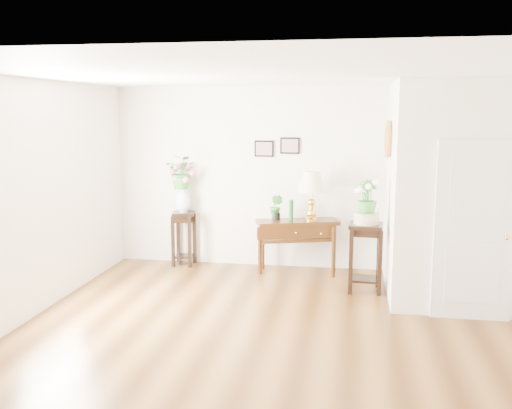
% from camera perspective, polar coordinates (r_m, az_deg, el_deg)
% --- Properties ---
extents(floor, '(6.00, 5.50, 0.02)m').
position_cam_1_polar(floor, '(6.47, 2.86, -12.63)').
color(floor, brown).
rests_on(floor, ground).
extents(ceiling, '(6.00, 5.50, 0.02)m').
position_cam_1_polar(ceiling, '(6.02, 3.08, 12.94)').
color(ceiling, white).
rests_on(ceiling, ground).
extents(wall_back, '(6.00, 0.02, 2.80)m').
position_cam_1_polar(wall_back, '(8.80, 5.02, 2.62)').
color(wall_back, silver).
rests_on(wall_back, ground).
extents(wall_front, '(6.00, 0.02, 2.80)m').
position_cam_1_polar(wall_front, '(3.44, -2.34, -7.84)').
color(wall_front, silver).
rests_on(wall_front, ground).
extents(wall_left, '(0.02, 5.50, 2.80)m').
position_cam_1_polar(wall_left, '(7.08, -21.91, 0.37)').
color(wall_left, silver).
rests_on(wall_left, ground).
extents(partition, '(1.80, 1.95, 2.80)m').
position_cam_1_polar(partition, '(7.94, 19.73, 1.39)').
color(partition, silver).
rests_on(partition, floor).
extents(door, '(0.90, 0.05, 2.10)m').
position_cam_1_polar(door, '(7.02, 20.99, -2.54)').
color(door, silver).
rests_on(door, floor).
extents(art_print_left, '(0.30, 0.02, 0.25)m').
position_cam_1_polar(art_print_left, '(8.82, 0.81, 5.61)').
color(art_print_left, black).
rests_on(art_print_left, wall_back).
extents(art_print_right, '(0.30, 0.02, 0.25)m').
position_cam_1_polar(art_print_right, '(8.76, 3.41, 5.89)').
color(art_print_right, black).
rests_on(art_print_right, wall_back).
extents(wall_ornament, '(0.07, 0.51, 0.51)m').
position_cam_1_polar(wall_ornament, '(7.89, 13.06, 6.39)').
color(wall_ornament, '#A88338').
rests_on(wall_ornament, partition).
extents(console_table, '(1.28, 0.76, 0.81)m').
position_cam_1_polar(console_table, '(8.63, 4.14, -4.22)').
color(console_table, black).
rests_on(console_table, floor).
extents(table_lamp, '(0.52, 0.52, 0.74)m').
position_cam_1_polar(table_lamp, '(8.47, 5.58, 0.71)').
color(table_lamp, gold).
rests_on(table_lamp, console_table).
extents(green_vase, '(0.07, 0.07, 0.31)m').
position_cam_1_polar(green_vase, '(8.52, 3.54, -0.44)').
color(green_vase, '#104F1E').
rests_on(green_vase, console_table).
extents(potted_plant, '(0.25, 0.23, 0.37)m').
position_cam_1_polar(potted_plant, '(8.54, 2.05, -0.31)').
color(potted_plant, '#33812E').
rests_on(potted_plant, console_table).
extents(plant_stand_a, '(0.39, 0.39, 0.85)m').
position_cam_1_polar(plant_stand_a, '(9.11, -7.23, -3.40)').
color(plant_stand_a, black).
rests_on(plant_stand_a, floor).
extents(porcelain_vase, '(0.32, 0.32, 0.42)m').
position_cam_1_polar(porcelain_vase, '(8.99, -7.31, 0.66)').
color(porcelain_vase, silver).
rests_on(porcelain_vase, plant_stand_a).
extents(lily_arrangement, '(0.55, 0.50, 0.53)m').
position_cam_1_polar(lily_arrangement, '(8.94, -7.37, 3.45)').
color(lily_arrangement, '#33812E').
rests_on(lily_arrangement, porcelain_vase).
extents(plant_stand_b, '(0.47, 0.47, 0.93)m').
position_cam_1_polar(plant_stand_b, '(7.88, 10.85, -5.22)').
color(plant_stand_b, black).
rests_on(plant_stand_b, floor).
extents(ceramic_bowl, '(0.44, 0.44, 0.15)m').
position_cam_1_polar(ceramic_bowl, '(7.76, 10.97, -1.33)').
color(ceramic_bowl, beige).
rests_on(ceramic_bowl, plant_stand_b).
extents(narcissus, '(0.29, 0.29, 0.47)m').
position_cam_1_polar(narcissus, '(7.72, 11.03, 0.68)').
color(narcissus, '#33812E').
rests_on(narcissus, ceramic_bowl).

